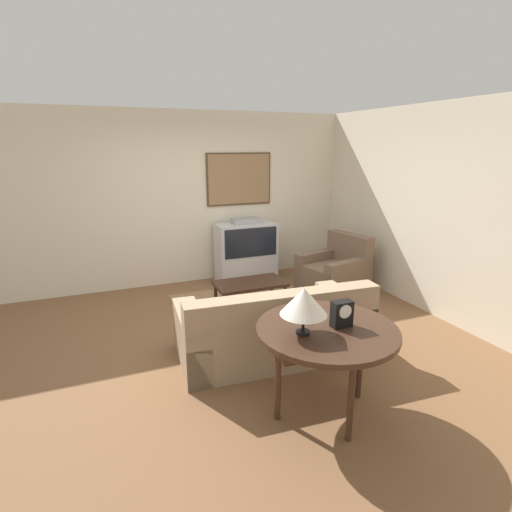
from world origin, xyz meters
TOP-DOWN VIEW (x-y plane):
  - ground_plane at (0.00, 0.00)m, footprint 12.00×12.00m
  - wall_back at (0.01, 2.13)m, footprint 12.00×0.10m
  - wall_right at (2.63, 0.00)m, footprint 0.06×12.00m
  - area_rug at (0.42, 0.66)m, footprint 1.91×1.74m
  - tv at (0.81, 1.79)m, footprint 0.97×0.48m
  - couch at (0.20, -0.62)m, footprint 2.03×1.09m
  - armchair at (1.89, 0.80)m, footprint 1.01×0.97m
  - coffee_table at (0.41, 0.58)m, footprint 0.94×0.53m
  - console_table at (0.20, -1.66)m, footprint 1.14×1.14m
  - table_lamp at (-0.04, -1.68)m, footprint 0.36×0.36m
  - mantel_clock at (0.31, -1.69)m, footprint 0.17×0.10m

SIDE VIEW (x-z plane):
  - ground_plane at x=0.00m, z-range 0.00..0.00m
  - area_rug at x=0.42m, z-range 0.00..0.01m
  - couch at x=0.20m, z-range -0.12..0.69m
  - armchair at x=1.89m, z-range -0.14..0.72m
  - coffee_table at x=0.41m, z-range 0.16..0.56m
  - tv at x=0.81m, z-range -0.03..1.02m
  - console_table at x=0.20m, z-range 0.32..1.10m
  - mantel_clock at x=0.31m, z-range 0.78..0.99m
  - table_lamp at x=-0.04m, z-range 0.86..1.23m
  - wall_right at x=2.63m, z-range 0.00..2.70m
  - wall_back at x=0.01m, z-range 0.01..2.71m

